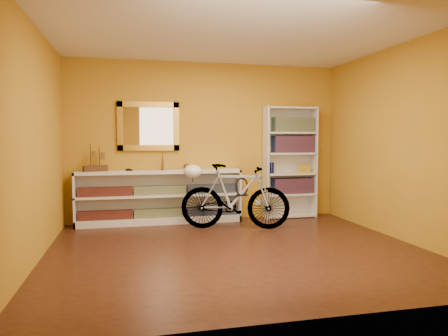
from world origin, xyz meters
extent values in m
cube|color=black|center=(0.00, 0.00, -0.01)|extent=(4.50, 4.00, 0.01)
cube|color=silver|center=(0.00, 0.00, 2.60)|extent=(4.50, 4.00, 0.01)
cube|color=#B57E1B|center=(0.00, 2.00, 1.30)|extent=(4.50, 0.01, 2.60)
cube|color=#B57E1B|center=(-2.25, 0.00, 1.30)|extent=(0.01, 4.00, 2.60)
cube|color=#B57E1B|center=(2.25, 0.00, 1.30)|extent=(0.01, 4.00, 2.60)
cube|color=#8C6219|center=(-0.95, 1.97, 1.55)|extent=(0.98, 0.06, 0.78)
cube|color=silver|center=(0.90, 1.99, 0.25)|extent=(0.09, 0.02, 0.09)
cube|color=black|center=(-0.79, 1.79, 0.17)|extent=(2.50, 0.13, 0.14)
cube|color=navy|center=(-0.79, 1.79, 0.54)|extent=(2.50, 0.13, 0.14)
imported|color=black|center=(-1.26, 1.81, 0.85)|extent=(0.00, 0.00, 0.00)
cone|color=brown|center=(-0.74, 1.81, 1.01)|extent=(0.05, 0.05, 0.32)
sphere|color=brown|center=(-0.36, 1.81, 0.90)|extent=(0.10, 0.10, 0.10)
cube|color=maroon|center=(1.47, 1.84, 0.55)|extent=(0.70, 0.22, 0.26)
cube|color=maroon|center=(1.47, 1.84, 1.25)|extent=(0.70, 0.22, 0.28)
cube|color=#1C5962|center=(1.47, 1.84, 1.59)|extent=(0.70, 0.22, 0.25)
cylinder|color=navy|center=(1.08, 1.82, 0.86)|extent=(0.08, 0.08, 0.19)
cube|color=maroon|center=(1.22, 1.87, 1.55)|extent=(0.17, 0.17, 0.17)
cube|color=gold|center=(1.67, 1.80, 0.84)|extent=(0.20, 0.14, 0.14)
imported|color=silver|center=(0.27, 1.15, 0.49)|extent=(0.87, 1.71, 0.98)
ellipsoid|color=white|center=(-0.34, 1.32, 0.86)|extent=(0.27, 0.26, 0.21)
torus|color=black|center=(0.37, 1.12, 0.63)|extent=(0.20, 0.02, 0.20)
camera|label=1|loc=(-1.26, -4.76, 1.34)|focal=33.03mm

